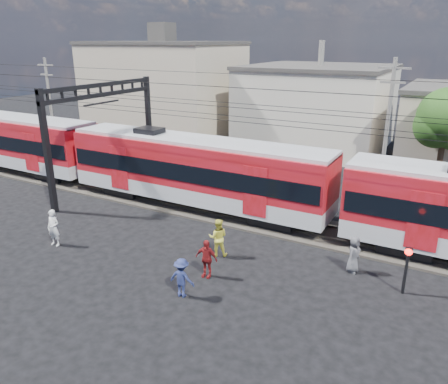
{
  "coord_description": "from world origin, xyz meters",
  "views": [
    {
      "loc": [
        10.01,
        -12.34,
        9.43
      ],
      "look_at": [
        0.39,
        5.0,
        2.49
      ],
      "focal_mm": 35.0,
      "sensor_mm": 36.0,
      "label": 1
    }
  ],
  "objects_px": {
    "commuter_train": "(199,169)",
    "pedestrian_c": "(182,278)",
    "crossing_signal": "(407,262)",
    "pedestrian_a": "(53,228)"
  },
  "relations": [
    {
      "from": "pedestrian_a",
      "to": "pedestrian_c",
      "type": "xyz_separation_m",
      "value": [
        7.91,
        -0.73,
        -0.11
      ]
    },
    {
      "from": "commuter_train",
      "to": "crossing_signal",
      "type": "relative_size",
      "value": 25.22
    },
    {
      "from": "pedestrian_c",
      "to": "crossing_signal",
      "type": "xyz_separation_m",
      "value": [
        7.47,
        4.36,
        0.59
      ]
    },
    {
      "from": "pedestrian_a",
      "to": "crossing_signal",
      "type": "height_order",
      "value": "crossing_signal"
    },
    {
      "from": "commuter_train",
      "to": "pedestrian_c",
      "type": "distance_m",
      "value": 9.51
    },
    {
      "from": "pedestrian_a",
      "to": "pedestrian_c",
      "type": "distance_m",
      "value": 7.94
    },
    {
      "from": "pedestrian_a",
      "to": "pedestrian_c",
      "type": "relative_size",
      "value": 1.13
    },
    {
      "from": "commuter_train",
      "to": "pedestrian_a",
      "type": "distance_m",
      "value": 8.46
    },
    {
      "from": "crossing_signal",
      "to": "commuter_train",
      "type": "bearing_deg",
      "value": 161.77
    },
    {
      "from": "pedestrian_a",
      "to": "crossing_signal",
      "type": "distance_m",
      "value": 15.81
    }
  ]
}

